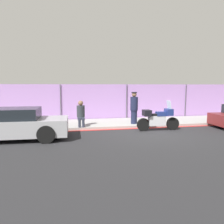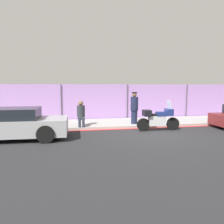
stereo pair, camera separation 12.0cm
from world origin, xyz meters
name	(u,v)px [view 2 (the right image)]	position (x,y,z in m)	size (l,w,h in m)	color
ground_plane	(150,134)	(0.00, 0.00, 0.00)	(120.00, 120.00, 0.00)	#262628
sidewalk	(133,122)	(0.00, 2.90, 0.07)	(31.94, 3.00, 0.13)	#9E9E99
curb_paint_stripe	(142,128)	(0.00, 1.31, 0.00)	(31.94, 0.18, 0.01)	red
storefront_fence	(127,102)	(0.00, 4.49, 1.18)	(30.34, 0.17, 2.37)	#AD7FC6
motorcycle	(158,119)	(0.63, 0.61, 0.62)	(2.23, 0.51, 1.52)	black
officer_standing	(134,108)	(-0.20, 2.06, 1.04)	(0.43, 0.43, 1.79)	#191E38
person_seated_on_curb	(81,112)	(-3.18, 1.88, 0.88)	(0.42, 0.71, 1.36)	#2D3342
parked_car_right_down_street	(14,124)	(-6.07, 0.00, 0.66)	(4.36, 2.00, 1.34)	#9E9EA3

